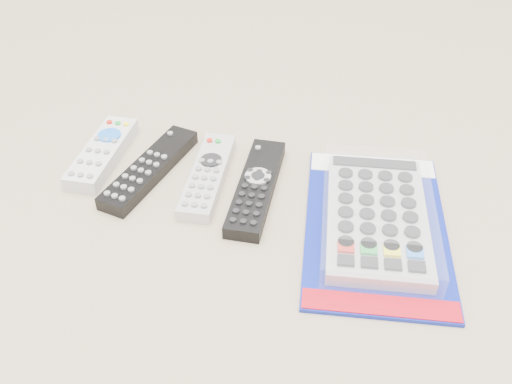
% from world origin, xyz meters
% --- Properties ---
extents(remote_small_grey, '(0.06, 0.17, 0.03)m').
position_xyz_m(remote_small_grey, '(-0.21, 0.06, 0.01)').
color(remote_small_grey, '#B7B7B9').
rests_on(remote_small_grey, ground).
extents(remote_slim_black, '(0.08, 0.21, 0.02)m').
position_xyz_m(remote_slim_black, '(-0.13, 0.04, 0.01)').
color(remote_slim_black, black).
rests_on(remote_slim_black, ground).
extents(remote_silver_dvd, '(0.06, 0.19, 0.02)m').
position_xyz_m(remote_silver_dvd, '(-0.04, 0.05, 0.01)').
color(remote_silver_dvd, '#B5B5BA').
rests_on(remote_silver_dvd, ground).
extents(remote_large_black, '(0.06, 0.21, 0.02)m').
position_xyz_m(remote_large_black, '(0.04, 0.04, 0.01)').
color(remote_large_black, black).
rests_on(remote_large_black, ground).
extents(jumbo_remote_packaged, '(0.22, 0.33, 0.04)m').
position_xyz_m(jumbo_remote_packaged, '(0.21, 0.01, 0.02)').
color(jumbo_remote_packaged, navy).
rests_on(jumbo_remote_packaged, ground).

